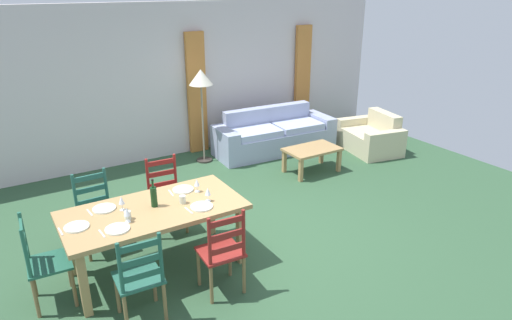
# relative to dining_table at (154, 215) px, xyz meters

# --- Properties ---
(ground_plane) EXTENTS (9.60, 9.60, 0.02)m
(ground_plane) POSITION_rel_dining_table_xyz_m (1.29, 0.08, -0.67)
(ground_plane) COLOR #2E4F33
(wall_far) EXTENTS (9.60, 0.16, 2.70)m
(wall_far) POSITION_rel_dining_table_xyz_m (1.29, 3.38, 0.69)
(wall_far) COLOR silver
(wall_far) RESTS_ON ground_plane
(curtain_panel_left) EXTENTS (0.35, 0.08, 2.20)m
(curtain_panel_left) POSITION_rel_dining_table_xyz_m (2.01, 3.24, 0.44)
(curtain_panel_left) COLOR #C37836
(curtain_panel_left) RESTS_ON ground_plane
(curtain_panel_right) EXTENTS (0.35, 0.08, 2.20)m
(curtain_panel_right) POSITION_rel_dining_table_xyz_m (4.41, 3.24, 0.44)
(curtain_panel_right) COLOR #C37836
(curtain_panel_right) RESTS_ON ground_plane
(dining_table) EXTENTS (1.90, 0.96, 0.75)m
(dining_table) POSITION_rel_dining_table_xyz_m (0.00, 0.00, 0.00)
(dining_table) COLOR #A98452
(dining_table) RESTS_ON ground_plane
(dining_chair_near_left) EXTENTS (0.44, 0.42, 0.96)m
(dining_chair_near_left) POSITION_rel_dining_table_xyz_m (-0.42, -0.74, -0.19)
(dining_chair_near_left) COLOR #225646
(dining_chair_near_left) RESTS_ON ground_plane
(dining_chair_near_right) EXTENTS (0.44, 0.42, 0.96)m
(dining_chair_near_right) POSITION_rel_dining_table_xyz_m (0.43, -0.75, -0.19)
(dining_chair_near_right) COLOR maroon
(dining_chair_near_right) RESTS_ON ground_plane
(dining_chair_far_left) EXTENTS (0.43, 0.41, 0.96)m
(dining_chair_far_left) POSITION_rel_dining_table_xyz_m (-0.45, 0.77, -0.19)
(dining_chair_far_left) COLOR #235B4E
(dining_chair_far_left) RESTS_ON ground_plane
(dining_chair_far_right) EXTENTS (0.44, 0.43, 0.96)m
(dining_chair_far_right) POSITION_rel_dining_table_xyz_m (0.42, 0.78, -0.19)
(dining_chair_far_right) COLOR maroon
(dining_chair_far_right) RESTS_ON ground_plane
(dining_chair_head_west) EXTENTS (0.42, 0.44, 0.96)m
(dining_chair_head_west) POSITION_rel_dining_table_xyz_m (-1.13, 0.00, -0.19)
(dining_chair_head_west) COLOR #225B46
(dining_chair_head_west) RESTS_ON ground_plane
(dinner_plate_near_left) EXTENTS (0.24, 0.24, 0.02)m
(dinner_plate_near_left) POSITION_rel_dining_table_xyz_m (-0.45, -0.25, 0.10)
(dinner_plate_near_left) COLOR white
(dinner_plate_near_left) RESTS_ON dining_table
(fork_near_left) EXTENTS (0.03, 0.17, 0.01)m
(fork_near_left) POSITION_rel_dining_table_xyz_m (-0.60, -0.25, 0.09)
(fork_near_left) COLOR silver
(fork_near_left) RESTS_ON dining_table
(dinner_plate_near_right) EXTENTS (0.24, 0.24, 0.02)m
(dinner_plate_near_right) POSITION_rel_dining_table_xyz_m (0.45, -0.25, 0.10)
(dinner_plate_near_right) COLOR white
(dinner_plate_near_right) RESTS_ON dining_table
(fork_near_right) EXTENTS (0.03, 0.17, 0.01)m
(fork_near_right) POSITION_rel_dining_table_xyz_m (0.30, -0.25, 0.09)
(fork_near_right) COLOR silver
(fork_near_right) RESTS_ON dining_table
(dinner_plate_far_left) EXTENTS (0.24, 0.24, 0.02)m
(dinner_plate_far_left) POSITION_rel_dining_table_xyz_m (-0.45, 0.25, 0.10)
(dinner_plate_far_left) COLOR white
(dinner_plate_far_left) RESTS_ON dining_table
(fork_far_left) EXTENTS (0.03, 0.17, 0.01)m
(fork_far_left) POSITION_rel_dining_table_xyz_m (-0.60, 0.25, 0.09)
(fork_far_left) COLOR silver
(fork_far_left) RESTS_ON dining_table
(dinner_plate_far_right) EXTENTS (0.24, 0.24, 0.02)m
(dinner_plate_far_right) POSITION_rel_dining_table_xyz_m (0.45, 0.25, 0.10)
(dinner_plate_far_right) COLOR white
(dinner_plate_far_right) RESTS_ON dining_table
(fork_far_right) EXTENTS (0.03, 0.17, 0.01)m
(fork_far_right) POSITION_rel_dining_table_xyz_m (0.30, 0.25, 0.09)
(fork_far_right) COLOR silver
(fork_far_right) RESTS_ON dining_table
(dinner_plate_head_west) EXTENTS (0.24, 0.24, 0.02)m
(dinner_plate_head_west) POSITION_rel_dining_table_xyz_m (-0.78, -0.00, 0.10)
(dinner_plate_head_west) COLOR white
(dinner_plate_head_west) RESTS_ON dining_table
(fork_head_west) EXTENTS (0.03, 0.17, 0.01)m
(fork_head_west) POSITION_rel_dining_table_xyz_m (-0.93, -0.00, 0.09)
(fork_head_west) COLOR silver
(fork_head_west) RESTS_ON dining_table
(wine_bottle) EXTENTS (0.07, 0.07, 0.32)m
(wine_bottle) POSITION_rel_dining_table_xyz_m (0.03, 0.04, 0.20)
(wine_bottle) COLOR #143819
(wine_bottle) RESTS_ON dining_table
(wine_glass_near_left) EXTENTS (0.06, 0.06, 0.16)m
(wine_glass_near_left) POSITION_rel_dining_table_xyz_m (-0.32, -0.15, 0.20)
(wine_glass_near_left) COLOR white
(wine_glass_near_left) RESTS_ON dining_table
(wine_glass_near_right) EXTENTS (0.06, 0.06, 0.16)m
(wine_glass_near_right) POSITION_rel_dining_table_xyz_m (0.57, -0.15, 0.20)
(wine_glass_near_right) COLOR white
(wine_glass_near_right) RESTS_ON dining_table
(wine_glass_far_left) EXTENTS (0.06, 0.06, 0.16)m
(wine_glass_far_left) POSITION_rel_dining_table_xyz_m (-0.29, 0.13, 0.20)
(wine_glass_far_left) COLOR white
(wine_glass_far_left) RESTS_ON dining_table
(wine_glass_far_right) EXTENTS (0.06, 0.06, 0.16)m
(wine_glass_far_right) POSITION_rel_dining_table_xyz_m (0.57, 0.13, 0.20)
(wine_glass_far_right) COLOR white
(wine_glass_far_right) RESTS_ON dining_table
(coffee_cup_primary) EXTENTS (0.07, 0.07, 0.09)m
(coffee_cup_primary) POSITION_rel_dining_table_xyz_m (0.32, -0.05, 0.13)
(coffee_cup_primary) COLOR beige
(coffee_cup_primary) RESTS_ON dining_table
(coffee_cup_secondary) EXTENTS (0.07, 0.07, 0.09)m
(coffee_cup_secondary) POSITION_rel_dining_table_xyz_m (-0.30, -0.09, 0.13)
(coffee_cup_secondary) COLOR beige
(coffee_cup_secondary) RESTS_ON dining_table
(couch) EXTENTS (2.33, 0.94, 0.80)m
(couch) POSITION_rel_dining_table_xyz_m (3.22, 2.52, -0.37)
(couch) COLOR #97A1C0
(couch) RESTS_ON ground_plane
(coffee_table) EXTENTS (0.90, 0.56, 0.42)m
(coffee_table) POSITION_rel_dining_table_xyz_m (3.19, 1.30, -0.31)
(coffee_table) COLOR #A98452
(coffee_table) RESTS_ON ground_plane
(armchair_upholstered) EXTENTS (1.00, 1.29, 0.72)m
(armchair_upholstered) POSITION_rel_dining_table_xyz_m (4.83, 1.54, -0.41)
(armchair_upholstered) COLOR beige
(armchair_upholstered) RESTS_ON ground_plane
(standing_lamp) EXTENTS (0.40, 0.40, 1.64)m
(standing_lamp) POSITION_rel_dining_table_xyz_m (1.86, 2.70, 0.75)
(standing_lamp) COLOR #332D28
(standing_lamp) RESTS_ON ground_plane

